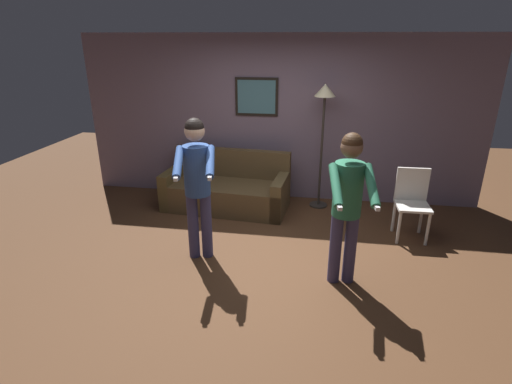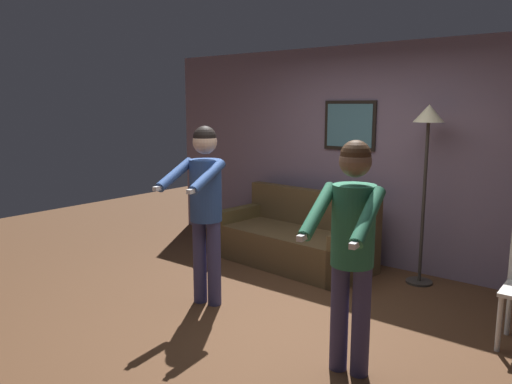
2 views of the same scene
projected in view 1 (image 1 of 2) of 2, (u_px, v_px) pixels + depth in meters
name	position (u px, v px, depth m)	size (l,w,h in m)	color
ground_plane	(259.00, 256.00, 4.94)	(12.00, 12.00, 0.00)	#51331E
back_wall_assembly	(279.00, 119.00, 6.37)	(6.40, 0.09, 2.60)	slate
couch	(227.00, 190.00, 6.28)	(1.96, 1.00, 0.87)	brown
torchiere_lamp	(324.00, 108.00, 5.86)	(0.31, 0.31, 1.91)	#332D28
person_standing_left	(197.00, 177.00, 4.56)	(0.54, 0.74, 1.71)	#3D3B69
person_standing_right	(348.00, 197.00, 4.07)	(0.49, 0.68, 1.67)	#403B64
dining_chair_distant	(412.00, 199.00, 5.28)	(0.43, 0.43, 0.93)	silver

